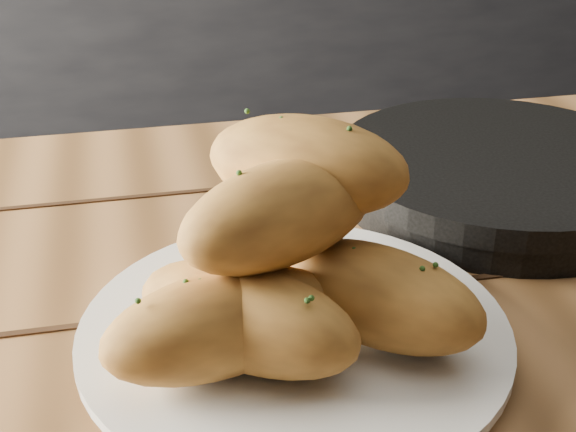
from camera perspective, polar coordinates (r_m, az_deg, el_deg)
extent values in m
cube|color=black|center=(2.81, -1.41, 14.67)|extent=(2.80, 0.60, 0.90)
cube|color=#9B683A|center=(0.58, 17.69, -10.97)|extent=(1.42, 0.96, 0.04)
cylinder|color=white|center=(0.55, 0.45, -8.75)|extent=(0.26, 0.26, 0.01)
cylinder|color=white|center=(0.54, 0.45, -8.07)|extent=(0.29, 0.29, 0.01)
ellipsoid|color=gold|center=(0.49, -4.80, -7.64)|extent=(0.16, 0.10, 0.06)
ellipsoid|color=gold|center=(0.52, 6.32, -5.63)|extent=(0.15, 0.15, 0.06)
ellipsoid|color=gold|center=(0.57, -1.19, -2.10)|extent=(0.12, 0.16, 0.06)
ellipsoid|color=gold|center=(0.49, -0.49, 0.23)|extent=(0.16, 0.13, 0.06)
ellipsoid|color=gold|center=(0.52, 1.36, 3.65)|extent=(0.15, 0.13, 0.06)
ellipsoid|color=gold|center=(0.49, -2.96, -7.21)|extent=(0.16, 0.15, 0.06)
cylinder|color=black|center=(0.77, 14.69, 2.32)|extent=(0.29, 0.29, 0.03)
cylinder|color=black|center=(0.76, 14.87, 3.69)|extent=(0.30, 0.30, 0.02)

